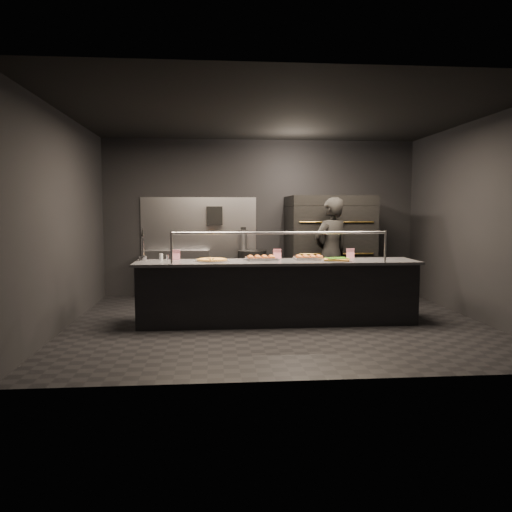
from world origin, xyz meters
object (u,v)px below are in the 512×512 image
(slider_tray_b, at_px, (309,258))
(square_pizza, at_px, (337,260))
(pizza_oven, at_px, (328,247))
(prep_shelf, at_px, (178,274))
(trash_bin, at_px, (252,274))
(round_pizza, at_px, (212,260))
(beer_tap, at_px, (143,251))
(worker, at_px, (331,253))
(fire_extinguisher, at_px, (243,241))
(service_counter, at_px, (277,292))
(slider_tray_a, at_px, (261,258))
(towel_dispenser, at_px, (214,216))

(slider_tray_b, relative_size, square_pizza, 1.05)
(pizza_oven, height_order, prep_shelf, pizza_oven)
(trash_bin, bearing_deg, slider_tray_b, -70.66)
(prep_shelf, xyz_separation_m, trash_bin, (1.40, -0.18, -0.00))
(round_pizza, bearing_deg, pizza_oven, 40.78)
(beer_tap, height_order, worker, worker)
(prep_shelf, bearing_deg, pizza_oven, -8.54)
(round_pizza, distance_m, square_pizza, 1.81)
(round_pizza, relative_size, worker, 0.27)
(fire_extinguisher, distance_m, worker, 1.96)
(service_counter, distance_m, prep_shelf, 2.82)
(slider_tray_a, height_order, slider_tray_b, slider_tray_a)
(round_pizza, bearing_deg, towel_dispenser, 88.78)
(slider_tray_b, distance_m, trash_bin, 2.17)
(prep_shelf, relative_size, slider_tray_a, 2.30)
(service_counter, height_order, fire_extinguisher, service_counter)
(round_pizza, bearing_deg, beer_tap, 172.34)
(beer_tap, bearing_deg, service_counter, -5.29)
(service_counter, height_order, prep_shelf, service_counter)
(round_pizza, relative_size, square_pizza, 1.13)
(fire_extinguisher, xyz_separation_m, beer_tap, (-1.60, -2.22, -0.00))
(beer_tap, xyz_separation_m, slider_tray_b, (2.45, -0.03, -0.11))
(square_pizza, height_order, worker, worker)
(trash_bin, height_order, worker, worker)
(pizza_oven, bearing_deg, fire_extinguisher, 162.11)
(fire_extinguisher, height_order, beer_tap, beer_tap)
(prep_shelf, relative_size, towel_dispenser, 3.43)
(slider_tray_b, bearing_deg, square_pizza, -38.25)
(towel_dispenser, distance_m, slider_tray_b, 2.71)
(prep_shelf, bearing_deg, round_pizza, -74.05)
(worker, bearing_deg, service_counter, 16.34)
(slider_tray_a, height_order, square_pizza, slider_tray_a)
(service_counter, distance_m, beer_tap, 2.05)
(square_pizza, bearing_deg, slider_tray_a, 166.91)
(prep_shelf, bearing_deg, worker, -26.40)
(towel_dispenser, distance_m, slider_tray_a, 2.44)
(pizza_oven, height_order, beer_tap, pizza_oven)
(pizza_oven, height_order, square_pizza, pizza_oven)
(service_counter, xyz_separation_m, prep_shelf, (-1.60, 2.32, -0.01))
(prep_shelf, bearing_deg, slider_tray_a, -57.95)
(slider_tray_b, xyz_separation_m, trash_bin, (-0.70, 1.99, -0.50))
(prep_shelf, relative_size, round_pizza, 2.36)
(slider_tray_b, xyz_separation_m, square_pizza, (0.35, -0.28, -0.01))
(pizza_oven, height_order, slider_tray_a, pizza_oven)
(prep_shelf, height_order, beer_tap, beer_tap)
(slider_tray_b, bearing_deg, beer_tap, 179.30)
(pizza_oven, bearing_deg, round_pizza, -139.22)
(round_pizza, relative_size, slider_tray_a, 0.97)
(slider_tray_a, relative_size, slider_tray_b, 1.10)
(towel_dispenser, bearing_deg, beer_tap, -115.41)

